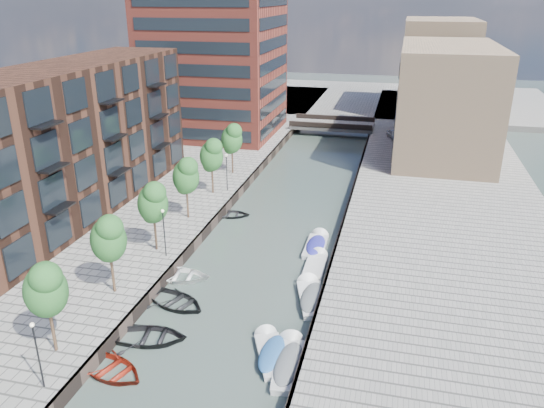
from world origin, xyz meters
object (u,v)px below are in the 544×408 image
at_px(motorboat_3, 316,245).
at_px(tree_5, 211,154).
at_px(sloop_0, 150,340).
at_px(motorboat_0, 271,352).
at_px(sloop_1, 176,305).
at_px(bridge, 332,125).
at_px(tree_2, 108,237).
at_px(sloop_4, 231,216).
at_px(tree_1, 45,288).
at_px(tree_6, 232,138).
at_px(car, 394,134).
at_px(motorboat_4, 311,297).
at_px(tree_3, 153,201).
at_px(sloop_3, 180,279).
at_px(motorboat_1, 289,362).
at_px(motorboat_2, 316,265).
at_px(tree_4, 186,175).
at_px(sloop_2, 111,373).

bearing_deg(motorboat_3, tree_5, 146.46).
height_order(sloop_0, motorboat_0, motorboat_0).
distance_m(tree_5, sloop_1, 21.35).
height_order(bridge, tree_2, tree_2).
relative_size(tree_2, motorboat_0, 1.23).
height_order(bridge, sloop_4, bridge).
height_order(tree_1, motorboat_3, tree_1).
relative_size(tree_6, car, 1.57).
relative_size(sloop_0, motorboat_4, 0.92).
relative_size(bridge, tree_3, 2.18).
bearing_deg(motorboat_3, motorboat_4, -83.20).
height_order(motorboat_0, motorboat_3, motorboat_3).
xyz_separation_m(tree_2, tree_5, (0.00, 21.00, 0.00)).
distance_m(tree_1, tree_3, 14.00).
bearing_deg(car, sloop_1, -125.95).
height_order(tree_5, motorboat_0, tree_5).
xyz_separation_m(tree_2, motorboat_0, (12.40, -3.09, -5.12)).
bearing_deg(tree_3, sloop_1, -54.97).
height_order(tree_6, sloop_0, tree_6).
bearing_deg(sloop_3, motorboat_4, -99.19).
bearing_deg(motorboat_1, motorboat_2, 91.99).
distance_m(tree_3, motorboat_1, 18.16).
bearing_deg(tree_6, motorboat_4, -60.27).
distance_m(tree_4, motorboat_4, 17.80).
xyz_separation_m(sloop_2, motorboat_1, (10.14, 3.30, 0.21)).
relative_size(tree_1, tree_6, 1.00).
height_order(tree_3, sloop_4, tree_3).
relative_size(tree_6, sloop_0, 1.19).
relative_size(tree_1, car, 1.57).
relative_size(sloop_3, car, 1.30).
bearing_deg(sloop_3, tree_2, 137.99).
distance_m(tree_1, motorboat_3, 23.89).
bearing_deg(sloop_1, sloop_4, 25.06).
bearing_deg(tree_1, tree_6, 90.00).
bearing_deg(tree_2, tree_1, -90.00).
bearing_deg(sloop_1, motorboat_1, -95.13).
bearing_deg(motorboat_0, tree_1, -162.50).
bearing_deg(tree_1, motorboat_4, 38.43).
xyz_separation_m(tree_4, motorboat_4, (13.76, -10.08, -5.10)).
relative_size(sloop_4, motorboat_0, 0.83).
distance_m(sloop_4, motorboat_3, 10.80).
xyz_separation_m(tree_5, car, (18.36, 28.01, -3.66)).
relative_size(motorboat_1, motorboat_2, 1.15).
bearing_deg(sloop_3, motorboat_3, -56.32).
height_order(sloop_2, sloop_3, sloop_3).
bearing_deg(sloop_1, tree_2, 120.94).
height_order(tree_2, motorboat_0, tree_2).
xyz_separation_m(tree_4, car, (18.36, 35.01, -3.66)).
bearing_deg(sloop_2, tree_1, 107.31).
xyz_separation_m(tree_1, tree_6, (0.00, 35.00, 0.00)).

